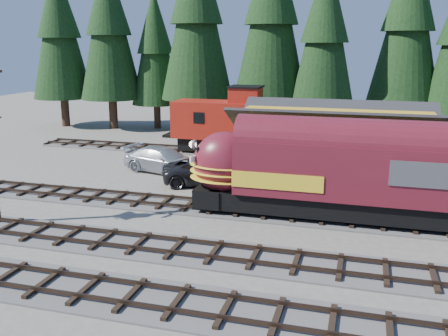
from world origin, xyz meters
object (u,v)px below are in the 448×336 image
(locomotive, at_px, (323,175))
(pickup_truck_a, at_px, (208,171))
(depot, at_px, (334,141))
(caboose, at_px, (234,123))
(pickup_truck_b, at_px, (163,160))

(locomotive, xyz_separation_m, pickup_truck_a, (-7.82, 4.88, -1.57))
(pickup_truck_a, bearing_deg, depot, -100.39)
(caboose, distance_m, pickup_truck_a, 9.31)
(pickup_truck_b, bearing_deg, caboose, -11.11)
(depot, bearing_deg, locomotive, -90.87)
(locomotive, xyz_separation_m, caboose, (-8.47, 14.00, 0.19))
(depot, relative_size, locomotive, 0.85)
(caboose, bearing_deg, pickup_truck_a, -85.89)
(depot, xyz_separation_m, pickup_truck_a, (-7.92, -1.62, -2.12))
(depot, xyz_separation_m, pickup_truck_b, (-11.92, 0.35, -2.07))
(depot, relative_size, caboose, 1.27)
(depot, xyz_separation_m, locomotive, (-0.10, -6.50, -0.56))
(caboose, bearing_deg, depot, -41.18)
(caboose, relative_size, pickup_truck_a, 1.67)
(caboose, relative_size, pickup_truck_b, 1.64)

